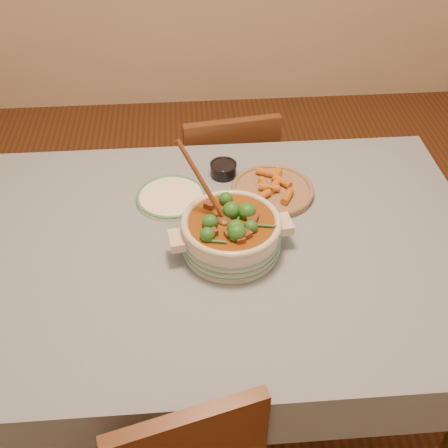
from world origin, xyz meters
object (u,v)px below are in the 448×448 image
(stew_casserole, at_px, (231,232))
(dining_table, at_px, (206,267))
(fried_plate, at_px, (272,189))
(condiment_bowl, at_px, (223,169))
(chair_far, at_px, (227,181))
(white_plate, at_px, (171,197))

(stew_casserole, bearing_deg, dining_table, 160.20)
(stew_casserole, relative_size, fried_plate, 1.14)
(condiment_bowl, distance_m, chair_far, 0.49)
(dining_table, relative_size, fried_plate, 5.22)
(dining_table, bearing_deg, white_plate, 113.88)
(condiment_bowl, height_order, chair_far, chair_far)
(fried_plate, relative_size, chair_far, 0.40)
(fried_plate, bearing_deg, dining_table, -135.44)
(stew_casserole, bearing_deg, condiment_bowl, 89.00)
(chair_far, bearing_deg, dining_table, 72.31)
(dining_table, xyz_separation_m, condiment_bowl, (0.08, 0.35, 0.12))
(condiment_bowl, bearing_deg, chair_far, 83.36)
(condiment_bowl, xyz_separation_m, fried_plate, (0.15, -0.12, -0.01))
(stew_casserole, distance_m, fried_plate, 0.31)
(white_plate, bearing_deg, dining_table, -66.12)
(stew_casserole, xyz_separation_m, condiment_bowl, (0.01, 0.37, -0.04))
(white_plate, bearing_deg, fried_plate, 0.85)
(condiment_bowl, bearing_deg, white_plate, -146.01)
(stew_casserole, distance_m, chair_far, 0.83)
(condiment_bowl, height_order, fried_plate, condiment_bowl)
(dining_table, distance_m, chair_far, 0.75)
(white_plate, xyz_separation_m, chair_far, (0.22, 0.48, -0.31))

